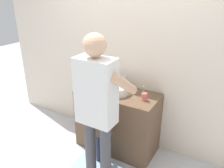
# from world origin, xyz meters

# --- Properties ---
(ground_plane) EXTENTS (14.00, 14.00, 0.00)m
(ground_plane) POSITION_xyz_m (0.00, 0.00, 0.00)
(ground_plane) COLOR silver
(back_wall) EXTENTS (4.40, 0.08, 2.70)m
(back_wall) POSITION_xyz_m (0.00, 0.62, 1.35)
(back_wall) COLOR beige
(back_wall) RESTS_ON ground
(vanity_cabinet) EXTENTS (1.10, 0.54, 0.87)m
(vanity_cabinet) POSITION_xyz_m (0.00, 0.30, 0.43)
(vanity_cabinet) COLOR brown
(vanity_cabinet) RESTS_ON ground
(sink_basin) EXTENTS (0.33, 0.33, 0.11)m
(sink_basin) POSITION_xyz_m (0.00, 0.28, 0.93)
(sink_basin) COLOR white
(sink_basin) RESTS_ON vanity_cabinet
(faucet) EXTENTS (0.18, 0.14, 0.18)m
(faucet) POSITION_xyz_m (0.00, 0.48, 0.95)
(faucet) COLOR #B7BABF
(faucet) RESTS_ON vanity_cabinet
(toothbrush_cup) EXTENTS (0.07, 0.07, 0.21)m
(toothbrush_cup) POSITION_xyz_m (0.39, 0.27, 0.92)
(toothbrush_cup) COLOR #D86666
(toothbrush_cup) RESTS_ON vanity_cabinet
(bath_mat) EXTENTS (0.64, 0.40, 0.02)m
(bath_mat) POSITION_xyz_m (0.00, -0.25, 0.01)
(bath_mat) COLOR #99B7CC
(bath_mat) RESTS_ON ground
(child_toddler) EXTENTS (0.29, 0.29, 0.95)m
(child_toddler) POSITION_xyz_m (0.00, -0.10, 0.57)
(child_toddler) COLOR #2D334C
(child_toddler) RESTS_ON ground
(adult_parent) EXTENTS (0.55, 0.58, 1.79)m
(adult_parent) POSITION_xyz_m (0.12, -0.36, 1.07)
(adult_parent) COLOR #47474C
(adult_parent) RESTS_ON ground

